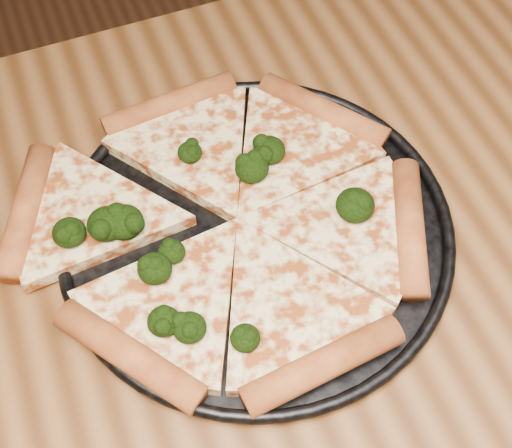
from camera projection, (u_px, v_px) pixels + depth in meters
name	position (u px, v px, depth m)	size (l,w,h in m)	color
dining_table	(216.00, 428.00, 0.64)	(1.20, 0.90, 0.75)	brown
pizza_pan	(256.00, 229.00, 0.64)	(0.37, 0.37, 0.02)	black
pizza	(230.00, 219.00, 0.64)	(0.40, 0.35, 0.03)	#FFDE9C
broccoli_florets	(195.00, 227.00, 0.62)	(0.28, 0.22, 0.03)	black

